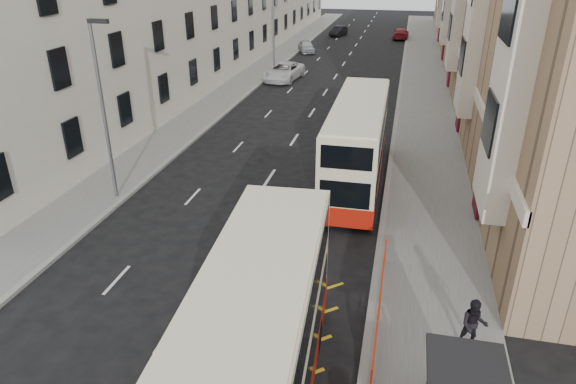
% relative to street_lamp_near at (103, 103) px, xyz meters
% --- Properties ---
extents(pavement_right, '(4.00, 120.00, 0.15)m').
position_rel_street_lamp_near_xyz_m(pavement_right, '(14.35, 18.00, -4.56)').
color(pavement_right, slate).
rests_on(pavement_right, ground).
extents(pavement_left, '(3.00, 120.00, 0.15)m').
position_rel_street_lamp_near_xyz_m(pavement_left, '(-1.15, 18.00, -4.56)').
color(pavement_left, slate).
rests_on(pavement_left, ground).
extents(kerb_right, '(0.25, 120.00, 0.15)m').
position_rel_street_lamp_near_xyz_m(kerb_right, '(12.35, 18.00, -4.56)').
color(kerb_right, gray).
rests_on(kerb_right, ground).
extents(kerb_left, '(0.25, 120.00, 0.15)m').
position_rel_street_lamp_near_xyz_m(kerb_left, '(0.35, 18.00, -4.56)').
color(kerb_left, gray).
rests_on(kerb_left, ground).
extents(road_markings, '(10.00, 110.00, 0.01)m').
position_rel_street_lamp_near_xyz_m(road_markings, '(6.35, 33.00, -4.63)').
color(road_markings, silver).
rests_on(road_markings, ground).
extents(guard_railing, '(0.06, 6.56, 1.01)m').
position_rel_street_lamp_near_xyz_m(guard_railing, '(12.60, -6.25, -3.78)').
color(guard_railing, red).
rests_on(guard_railing, pavement_right).
extents(street_lamp_near, '(0.93, 0.18, 8.00)m').
position_rel_street_lamp_near_xyz_m(street_lamp_near, '(0.00, 0.00, 0.00)').
color(street_lamp_near, slate).
rests_on(street_lamp_near, pavement_left).
extents(street_lamp_far, '(0.93, 0.18, 8.00)m').
position_rel_street_lamp_near_xyz_m(street_lamp_far, '(0.00, 30.00, 0.00)').
color(street_lamp_far, slate).
rests_on(street_lamp_far, pavement_left).
extents(double_decker_front, '(3.23, 11.11, 4.37)m').
position_rel_street_lamp_near_xyz_m(double_decker_front, '(10.00, -11.44, -2.41)').
color(double_decker_front, beige).
rests_on(double_decker_front, ground).
extents(double_decker_rear, '(2.54, 10.57, 4.20)m').
position_rel_street_lamp_near_xyz_m(double_decker_rear, '(10.73, 4.29, -2.50)').
color(double_decker_rear, beige).
rests_on(double_decker_rear, ground).
extents(pedestrian_mid, '(0.80, 0.63, 1.62)m').
position_rel_street_lamp_near_xyz_m(pedestrian_mid, '(15.29, -6.92, -3.68)').
color(pedestrian_mid, black).
rests_on(pedestrian_mid, pavement_right).
extents(pedestrian_far, '(0.99, 0.83, 1.59)m').
position_rel_street_lamp_near_xyz_m(pedestrian_far, '(14.37, -8.82, -3.69)').
color(pedestrian_far, black).
rests_on(pedestrian_far, pavement_right).
extents(white_van, '(3.18, 5.74, 1.52)m').
position_rel_street_lamp_near_xyz_m(white_van, '(2.00, 25.54, -3.88)').
color(white_van, silver).
rests_on(white_van, ground).
extents(car_silver, '(2.78, 4.22, 1.33)m').
position_rel_street_lamp_near_xyz_m(car_silver, '(1.31, 39.51, -3.97)').
color(car_silver, '#B2B5BA').
rests_on(car_silver, ground).
extents(car_dark, '(2.19, 4.07, 1.27)m').
position_rel_street_lamp_near_xyz_m(car_dark, '(3.21, 52.75, -4.00)').
color(car_dark, black).
rests_on(car_dark, ground).
extents(car_red, '(2.05, 4.77, 1.37)m').
position_rel_street_lamp_near_xyz_m(car_red, '(11.55, 51.89, -3.95)').
color(car_red, maroon).
rests_on(car_red, ground).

